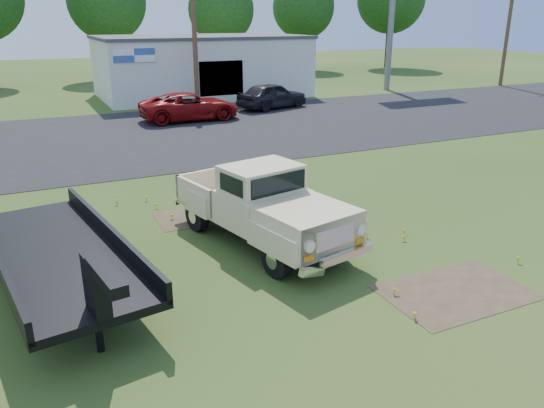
{
  "coord_description": "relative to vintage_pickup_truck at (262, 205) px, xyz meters",
  "views": [
    {
      "loc": [
        -6.07,
        -10.13,
        5.34
      ],
      "look_at": [
        -0.79,
        1.0,
        0.99
      ],
      "focal_mm": 35.0,
      "sensor_mm": 36.0,
      "label": 1
    }
  ],
  "objects": [
    {
      "name": "ground",
      "position": [
        1.06,
        -1.04,
        -1.01
      ],
      "size": [
        140.0,
        140.0,
        0.0
      ],
      "primitive_type": "plane",
      "color": "#274716",
      "rests_on": "ground"
    },
    {
      "name": "asphalt_lot",
      "position": [
        1.06,
        13.96,
        -1.01
      ],
      "size": [
        90.0,
        14.0,
        0.02
      ],
      "primitive_type": "cube",
      "color": "black",
      "rests_on": "ground"
    },
    {
      "name": "dirt_patch_a",
      "position": [
        2.56,
        -4.04,
        -1.01
      ],
      "size": [
        3.0,
        2.0,
        0.01
      ],
      "primitive_type": "cube",
      "color": "#443624",
      "rests_on": "ground"
    },
    {
      "name": "dirt_patch_b",
      "position": [
        -0.94,
        2.46,
        -1.01
      ],
      "size": [
        2.2,
        1.6,
        0.01
      ],
      "primitive_type": "cube",
      "color": "#443624",
      "rests_on": "ground"
    },
    {
      "name": "commercial_building",
      "position": [
        7.06,
        25.95,
        1.09
      ],
      "size": [
        14.2,
        8.2,
        4.15
      ],
      "color": "silver",
      "rests_on": "ground"
    },
    {
      "name": "utility_pole_mid",
      "position": [
        5.06,
        20.96,
        3.59
      ],
      "size": [
        1.6,
        0.3,
        9.0
      ],
      "color": "#4D3124",
      "rests_on": "ground"
    },
    {
      "name": "utility_pole_east",
      "position": [
        31.06,
        20.96,
        3.59
      ],
      "size": [
        1.6,
        0.3,
        9.0
      ],
      "color": "#4D3124",
      "rests_on": "ground"
    },
    {
      "name": "treeline_d",
      "position": [
        3.06,
        39.46,
        5.61
      ],
      "size": [
        6.72,
        6.72,
        10.0
      ],
      "color": "#3D2A1C",
      "rests_on": "ground"
    },
    {
      "name": "treeline_e",
      "position": [
        13.06,
        37.96,
        4.98
      ],
      "size": [
        6.08,
        6.08,
        9.04
      ],
      "color": "#3D2A1C",
      "rests_on": "ground"
    },
    {
      "name": "treeline_f",
      "position": [
        23.06,
        40.46,
        5.29
      ],
      "size": [
        6.4,
        6.4,
        9.52
      ],
      "color": "#3D2A1C",
      "rests_on": "ground"
    },
    {
      "name": "vintage_pickup_truck",
      "position": [
        0.0,
        0.0,
        0.0
      ],
      "size": [
        3.31,
        5.89,
        2.01
      ],
      "primitive_type": null,
      "rotation": [
        0.0,
        0.0,
        0.22
      ],
      "color": "#CEB68A",
      "rests_on": "ground"
    },
    {
      "name": "flatbed_trailer",
      "position": [
        -4.76,
        -0.45,
        -0.07
      ],
      "size": [
        3.32,
        7.13,
        1.87
      ],
      "primitive_type": null,
      "rotation": [
        0.0,
        0.0,
        0.15
      ],
      "color": "black",
      "rests_on": "ground"
    },
    {
      "name": "red_pickup",
      "position": [
        3.34,
        16.9,
        -0.26
      ],
      "size": [
        5.39,
        2.51,
        1.49
      ],
      "primitive_type": "imported",
      "rotation": [
        0.0,
        0.0,
        1.58
      ],
      "color": "maroon",
      "rests_on": "ground"
    },
    {
      "name": "dark_sedan",
      "position": [
        9.09,
        18.57,
        -0.22
      ],
      "size": [
        4.96,
        3.09,
        1.58
      ],
      "primitive_type": "imported",
      "rotation": [
        0.0,
        0.0,
        1.86
      ],
      "color": "black",
      "rests_on": "ground"
    }
  ]
}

